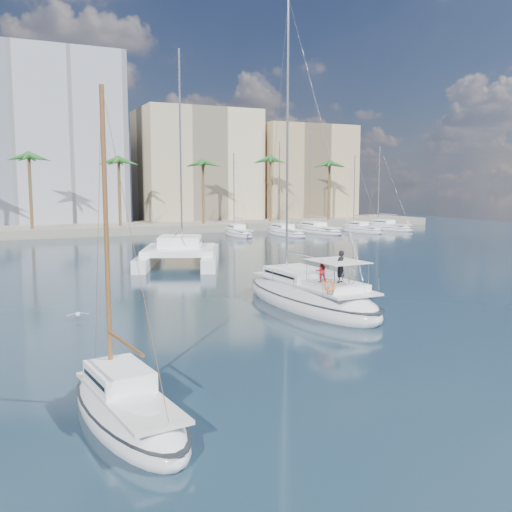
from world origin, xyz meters
TOP-DOWN VIEW (x-y plane):
  - ground at (0.00, 0.00)m, footprint 160.00×160.00m
  - quay at (0.00, 61.00)m, footprint 120.00×14.00m
  - building_beige at (22.00, 70.00)m, footprint 20.00×14.00m
  - building_tan_right at (42.00, 68.00)m, footprint 18.00×12.00m
  - palm_centre at (0.00, 57.00)m, footprint 3.60×3.60m
  - palm_right at (34.00, 57.00)m, footprint 3.60×3.60m
  - main_sloop at (5.32, 2.54)m, footprint 4.47×13.08m
  - small_sloop at (-8.25, -9.75)m, footprint 3.21×7.73m
  - catamaran at (3.97, 23.41)m, footprint 11.42×15.08m
  - seagull at (-7.71, 4.51)m, footprint 1.19×0.51m
  - moored_yacht_a at (20.00, 47.00)m, footprint 3.37×9.52m
  - moored_yacht_b at (26.50, 45.00)m, footprint 3.32×10.83m
  - moored_yacht_c at (33.00, 47.00)m, footprint 3.98×12.33m
  - moored_yacht_d at (39.50, 45.00)m, footprint 3.52×9.55m
  - moored_yacht_e at (46.00, 47.00)m, footprint 4.61×11.11m

SIDE VIEW (x-z plane):
  - ground at x=0.00m, z-range 0.00..0.00m
  - moored_yacht_a at x=20.00m, z-range -5.95..5.95m
  - moored_yacht_b at x=26.50m, z-range -6.86..6.86m
  - moored_yacht_c at x=33.00m, z-range -7.77..7.77m
  - moored_yacht_d at x=39.50m, z-range -5.95..5.95m
  - moored_yacht_e at x=46.00m, z-range -6.86..6.86m
  - seagull at x=-7.71m, z-range 0.22..0.44m
  - small_sloop at x=-8.25m, z-range -4.99..5.80m
  - main_sloop at x=5.32m, z-range -9.06..10.20m
  - quay at x=0.00m, z-range 0.00..1.20m
  - catamaran at x=3.97m, z-range -8.58..10.95m
  - building_tan_right at x=42.00m, z-range 0.00..18.00m
  - building_beige at x=22.00m, z-range 0.00..20.00m
  - palm_centre at x=0.00m, z-range 4.13..16.43m
  - palm_right at x=34.00m, z-range 4.13..16.43m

